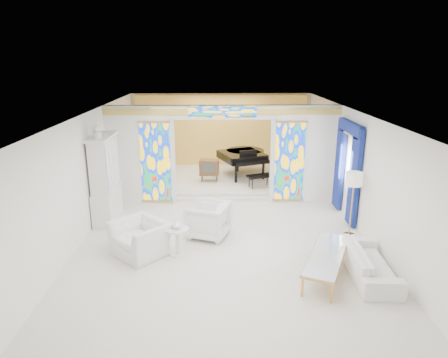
{
  "coord_description": "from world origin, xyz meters",
  "views": [
    {
      "loc": [
        -0.2,
        -9.81,
        4.34
      ],
      "look_at": [
        0.0,
        0.2,
        1.28
      ],
      "focal_mm": 32.0,
      "sensor_mm": 36.0,
      "label": 1
    }
  ],
  "objects_px": {
    "armchair_left": "(141,238)",
    "tv_console": "(209,167)",
    "grand_piano": "(244,156)",
    "sofa": "(370,262)",
    "coffee_table": "(327,256)",
    "china_cabinet": "(105,179)",
    "armchair_right": "(208,220)"
  },
  "relations": [
    {
      "from": "armchair_left",
      "to": "tv_console",
      "type": "distance_m",
      "value": 5.26
    },
    {
      "from": "grand_piano",
      "to": "sofa",
      "type": "bearing_deg",
      "value": -93.99
    },
    {
      "from": "armchair_left",
      "to": "sofa",
      "type": "relative_size",
      "value": 0.59
    },
    {
      "from": "grand_piano",
      "to": "coffee_table",
      "type": "bearing_deg",
      "value": -100.89
    },
    {
      "from": "armchair_left",
      "to": "coffee_table",
      "type": "bearing_deg",
      "value": 29.04
    },
    {
      "from": "china_cabinet",
      "to": "sofa",
      "type": "height_order",
      "value": "china_cabinet"
    },
    {
      "from": "armchair_left",
      "to": "sofa",
      "type": "height_order",
      "value": "armchair_left"
    },
    {
      "from": "grand_piano",
      "to": "tv_console",
      "type": "bearing_deg",
      "value": -169.82
    },
    {
      "from": "tv_console",
      "to": "china_cabinet",
      "type": "bearing_deg",
      "value": -128.41
    },
    {
      "from": "armchair_right",
      "to": "sofa",
      "type": "relative_size",
      "value": 0.48
    },
    {
      "from": "china_cabinet",
      "to": "tv_console",
      "type": "xyz_separation_m",
      "value": [
        2.77,
        2.98,
        -0.49
      ]
    },
    {
      "from": "coffee_table",
      "to": "tv_console",
      "type": "xyz_separation_m",
      "value": [
        -2.51,
        6.05,
        0.24
      ]
    },
    {
      "from": "china_cabinet",
      "to": "coffee_table",
      "type": "distance_m",
      "value": 6.15
    },
    {
      "from": "sofa",
      "to": "grand_piano",
      "type": "bearing_deg",
      "value": 20.67
    },
    {
      "from": "sofa",
      "to": "tv_console",
      "type": "bearing_deg",
      "value": 32.54
    },
    {
      "from": "armchair_left",
      "to": "grand_piano",
      "type": "height_order",
      "value": "grand_piano"
    },
    {
      "from": "armchair_left",
      "to": "tv_console",
      "type": "bearing_deg",
      "value": 116.78
    },
    {
      "from": "coffee_table",
      "to": "tv_console",
      "type": "bearing_deg",
      "value": 112.52
    },
    {
      "from": "china_cabinet",
      "to": "coffee_table",
      "type": "xyz_separation_m",
      "value": [
        5.28,
        -3.07,
        -0.74
      ]
    },
    {
      "from": "coffee_table",
      "to": "tv_console",
      "type": "relative_size",
      "value": 2.87
    },
    {
      "from": "armchair_right",
      "to": "tv_console",
      "type": "height_order",
      "value": "tv_console"
    },
    {
      "from": "china_cabinet",
      "to": "tv_console",
      "type": "distance_m",
      "value": 4.1
    },
    {
      "from": "armchair_left",
      "to": "sofa",
      "type": "bearing_deg",
      "value": 31.09
    },
    {
      "from": "armchair_right",
      "to": "tv_console",
      "type": "bearing_deg",
      "value": -159.79
    },
    {
      "from": "coffee_table",
      "to": "grand_piano",
      "type": "xyz_separation_m",
      "value": [
        -1.25,
        6.82,
        0.47
      ]
    },
    {
      "from": "armchair_right",
      "to": "grand_piano",
      "type": "xyz_separation_m",
      "value": [
        1.23,
        4.91,
        0.46
      ]
    },
    {
      "from": "armchair_right",
      "to": "tv_console",
      "type": "xyz_separation_m",
      "value": [
        -0.03,
        4.14,
        0.24
      ]
    },
    {
      "from": "armchair_left",
      "to": "coffee_table",
      "type": "distance_m",
      "value": 4.13
    },
    {
      "from": "grand_piano",
      "to": "tv_console",
      "type": "height_order",
      "value": "grand_piano"
    },
    {
      "from": "china_cabinet",
      "to": "sofa",
      "type": "xyz_separation_m",
      "value": [
        6.17,
        -3.11,
        -0.88
      ]
    },
    {
      "from": "sofa",
      "to": "coffee_table",
      "type": "distance_m",
      "value": 0.9
    },
    {
      "from": "china_cabinet",
      "to": "coffee_table",
      "type": "bearing_deg",
      "value": -30.15
    }
  ]
}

